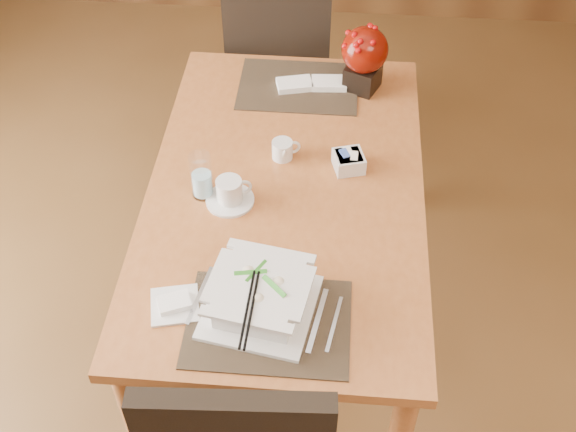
# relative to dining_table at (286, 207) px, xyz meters

# --- Properties ---
(dining_table) EXTENTS (0.90, 1.50, 0.75)m
(dining_table) POSITION_rel_dining_table_xyz_m (0.00, 0.00, 0.00)
(dining_table) COLOR #AC6130
(dining_table) RESTS_ON ground
(placemat_near) EXTENTS (0.45, 0.33, 0.01)m
(placemat_near) POSITION_rel_dining_table_xyz_m (0.00, -0.55, 0.10)
(placemat_near) COLOR black
(placemat_near) RESTS_ON dining_table
(placemat_far) EXTENTS (0.45, 0.33, 0.01)m
(placemat_far) POSITION_rel_dining_table_xyz_m (0.00, 0.55, 0.10)
(placemat_far) COLOR black
(placemat_far) RESTS_ON dining_table
(soup_setting) EXTENTS (0.34, 0.34, 0.12)m
(soup_setting) POSITION_rel_dining_table_xyz_m (-0.03, -0.50, 0.16)
(soup_setting) COLOR silver
(soup_setting) RESTS_ON dining_table
(coffee_cup) EXTENTS (0.16, 0.16, 0.09)m
(coffee_cup) POSITION_rel_dining_table_xyz_m (-0.17, -0.08, 0.13)
(coffee_cup) COLOR silver
(coffee_cup) RESTS_ON dining_table
(water_glass) EXTENTS (0.08, 0.08, 0.16)m
(water_glass) POSITION_rel_dining_table_xyz_m (-0.26, -0.06, 0.18)
(water_glass) COLOR white
(water_glass) RESTS_ON dining_table
(creamer_jug) EXTENTS (0.12, 0.12, 0.07)m
(creamer_jug) POSITION_rel_dining_table_xyz_m (-0.02, 0.14, 0.13)
(creamer_jug) COLOR silver
(creamer_jug) RESTS_ON dining_table
(sugar_caddy) EXTENTS (0.12, 0.12, 0.06)m
(sugar_caddy) POSITION_rel_dining_table_xyz_m (0.20, 0.11, 0.13)
(sugar_caddy) COLOR silver
(sugar_caddy) RESTS_ON dining_table
(berry_decor) EXTENTS (0.17, 0.17, 0.25)m
(berry_decor) POSITION_rel_dining_table_xyz_m (0.24, 0.56, 0.24)
(berry_decor) COLOR black
(berry_decor) RESTS_ON dining_table
(napkins_far) EXTENTS (0.27, 0.13, 0.02)m
(napkins_far) POSITION_rel_dining_table_xyz_m (0.06, 0.55, 0.11)
(napkins_far) COLOR white
(napkins_far) RESTS_ON dining_table
(bread_plate) EXTENTS (0.16, 0.16, 0.01)m
(bread_plate) POSITION_rel_dining_table_xyz_m (-0.27, -0.51, 0.10)
(bread_plate) COLOR silver
(bread_plate) RESTS_ON dining_table
(far_chair) EXTENTS (0.51, 0.51, 0.98)m
(far_chair) POSITION_rel_dining_table_xyz_m (-0.13, 0.98, -0.10)
(far_chair) COLOR black
(far_chair) RESTS_ON ground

